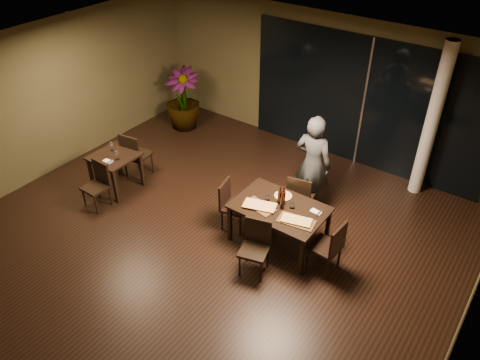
% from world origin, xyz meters
% --- Properties ---
extents(ground, '(8.00, 8.00, 0.00)m').
position_xyz_m(ground, '(0.00, 0.00, 0.00)').
color(ground, black).
rests_on(ground, ground).
extents(wall_back, '(8.00, 0.10, 3.00)m').
position_xyz_m(wall_back, '(0.00, 4.05, 1.50)').
color(wall_back, '#474126').
rests_on(wall_back, ground).
extents(wall_left, '(0.10, 8.00, 3.00)m').
position_xyz_m(wall_left, '(-4.05, 0.00, 1.50)').
color(wall_left, '#474126').
rests_on(wall_left, ground).
extents(wall_right, '(0.10, 8.00, 3.00)m').
position_xyz_m(wall_right, '(4.05, 0.00, 1.50)').
color(wall_right, '#474126').
rests_on(wall_right, ground).
extents(ceiling, '(8.00, 8.00, 0.04)m').
position_xyz_m(ceiling, '(0.00, 0.00, 3.02)').
color(ceiling, silver).
rests_on(ceiling, wall_back).
extents(window_panel, '(5.00, 0.06, 2.70)m').
position_xyz_m(window_panel, '(1.00, 3.96, 1.35)').
color(window_panel, black).
rests_on(window_panel, ground).
extents(column, '(0.24, 0.24, 3.00)m').
position_xyz_m(column, '(2.40, 3.65, 1.50)').
color(column, silver).
rests_on(column, ground).
extents(main_table, '(1.50, 1.00, 0.75)m').
position_xyz_m(main_table, '(1.00, 0.80, 0.68)').
color(main_table, black).
rests_on(main_table, ground).
extents(side_table, '(0.80, 0.80, 0.75)m').
position_xyz_m(side_table, '(-2.40, 0.30, 0.62)').
color(side_table, black).
rests_on(side_table, ground).
extents(chair_main_far, '(0.52, 0.52, 0.94)m').
position_xyz_m(chair_main_far, '(0.98, 1.53, 0.52)').
color(chair_main_far, black).
rests_on(chair_main_far, ground).
extents(chair_main_near, '(0.52, 0.52, 0.92)m').
position_xyz_m(chair_main_near, '(1.04, 0.06, 0.51)').
color(chair_main_near, black).
rests_on(chair_main_near, ground).
extents(chair_main_left, '(0.50, 0.50, 0.91)m').
position_xyz_m(chair_main_left, '(0.10, 0.67, 0.51)').
color(chair_main_left, black).
rests_on(chair_main_left, ground).
extents(chair_main_right, '(0.47, 0.47, 0.95)m').
position_xyz_m(chair_main_right, '(1.99, 0.68, 0.53)').
color(chair_main_right, black).
rests_on(chair_main_right, ground).
extents(chair_side_far, '(0.52, 0.52, 1.00)m').
position_xyz_m(chair_side_far, '(-2.38, 0.79, 0.56)').
color(chair_side_far, black).
rests_on(chair_side_far, ground).
extents(chair_side_near, '(0.42, 0.42, 0.89)m').
position_xyz_m(chair_side_near, '(-2.26, -0.25, 0.50)').
color(chair_side_near, black).
rests_on(chair_side_near, ground).
extents(diner, '(0.66, 0.46, 1.89)m').
position_xyz_m(diner, '(0.96, 1.97, 0.94)').
color(diner, '#2C2F31').
rests_on(diner, ground).
extents(potted_plant, '(1.06, 1.06, 1.46)m').
position_xyz_m(potted_plant, '(-3.02, 2.98, 0.73)').
color(potted_plant, '#184A18').
rests_on(potted_plant, ground).
extents(pizza_board_left, '(0.57, 0.36, 0.01)m').
position_xyz_m(pizza_board_left, '(0.74, 0.61, 0.76)').
color(pizza_board_left, '#462D16').
rests_on(pizza_board_left, main_table).
extents(pizza_board_right, '(0.62, 0.38, 0.01)m').
position_xyz_m(pizza_board_right, '(1.41, 0.63, 0.76)').
color(pizza_board_right, '#402714').
rests_on(pizza_board_right, main_table).
extents(oblong_pizza_left, '(0.56, 0.39, 0.02)m').
position_xyz_m(oblong_pizza_left, '(0.74, 0.61, 0.77)').
color(oblong_pizza_left, '#670F09').
rests_on(oblong_pizza_left, pizza_board_left).
extents(oblong_pizza_right, '(0.49, 0.32, 0.02)m').
position_xyz_m(oblong_pizza_right, '(1.41, 0.63, 0.77)').
color(oblong_pizza_right, maroon).
rests_on(oblong_pizza_right, pizza_board_right).
extents(round_pizza, '(0.29, 0.29, 0.01)m').
position_xyz_m(round_pizza, '(0.90, 1.08, 0.76)').
color(round_pizza, '#B61E14').
rests_on(round_pizza, main_table).
extents(bottle_a, '(0.07, 0.07, 0.33)m').
position_xyz_m(bottle_a, '(0.95, 0.88, 0.92)').
color(bottle_a, black).
rests_on(bottle_a, main_table).
extents(bottle_b, '(0.06, 0.06, 0.29)m').
position_xyz_m(bottle_b, '(1.05, 0.79, 0.89)').
color(bottle_b, black).
rests_on(bottle_b, main_table).
extents(bottle_c, '(0.08, 0.08, 0.34)m').
position_xyz_m(bottle_c, '(1.00, 0.90, 0.92)').
color(bottle_c, black).
rests_on(bottle_c, main_table).
extents(tumbler_left, '(0.07, 0.07, 0.08)m').
position_xyz_m(tumbler_left, '(0.74, 0.84, 0.79)').
color(tumbler_left, white).
rests_on(tumbler_left, main_table).
extents(tumbler_right, '(0.08, 0.08, 0.09)m').
position_xyz_m(tumbler_right, '(1.18, 0.89, 0.80)').
color(tumbler_right, white).
rests_on(tumbler_right, main_table).
extents(napkin_near, '(0.20, 0.16, 0.01)m').
position_xyz_m(napkin_near, '(1.52, 0.67, 0.76)').
color(napkin_near, white).
rests_on(napkin_near, main_table).
extents(napkin_far, '(0.19, 0.12, 0.01)m').
position_xyz_m(napkin_far, '(1.54, 1.02, 0.76)').
color(napkin_far, white).
rests_on(napkin_far, main_table).
extents(wine_glass_a, '(0.08, 0.08, 0.18)m').
position_xyz_m(wine_glass_a, '(-2.56, 0.41, 0.84)').
color(wine_glass_a, white).
rests_on(wine_glass_a, side_table).
extents(wine_glass_b, '(0.08, 0.08, 0.18)m').
position_xyz_m(wine_glass_b, '(-2.24, 0.25, 0.84)').
color(wine_glass_b, white).
rests_on(wine_glass_b, side_table).
extents(side_napkin, '(0.19, 0.12, 0.01)m').
position_xyz_m(side_napkin, '(-2.32, 0.09, 0.76)').
color(side_napkin, silver).
rests_on(side_napkin, side_table).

